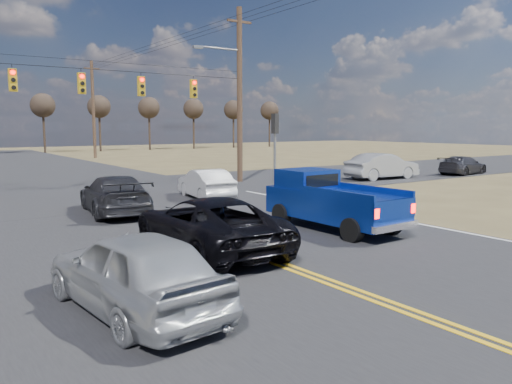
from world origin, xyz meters
TOP-DOWN VIEW (x-y plane):
  - ground at (0.00, 0.00)m, footprint 160.00×160.00m
  - road_main at (0.00, 10.00)m, footprint 14.00×120.00m
  - road_cross at (0.00, 18.00)m, footprint 120.00×12.00m
  - signal_gantry at (0.50, 17.79)m, footprint 19.60×4.83m
  - utility_poles at (0.00, 17.00)m, footprint 19.60×58.32m
  - treeline at (0.00, 26.96)m, footprint 87.00×117.80m
  - pickup_truck at (3.90, 4.83)m, footprint 2.04×4.92m
  - silver_suv at (-3.92, 1.44)m, footprint 2.19×4.53m
  - black_suv at (-0.80, 4.37)m, footprint 2.68×5.37m
  - white_car_queue at (3.95, 13.05)m, footprint 2.05×4.25m
  - dgrey_car_queue at (-0.80, 11.50)m, footprint 2.71×5.21m
  - cross_car_east_near at (17.12, 14.25)m, footprint 2.06×5.01m
  - cross_car_east_far at (24.09, 13.22)m, footprint 2.29×4.54m

SIDE VIEW (x-z plane):
  - ground at x=0.00m, z-range 0.00..0.00m
  - road_main at x=0.00m, z-range -0.01..0.01m
  - road_cross at x=0.00m, z-range -0.01..0.01m
  - cross_car_east_far at x=24.09m, z-range 0.00..1.26m
  - white_car_queue at x=3.95m, z-range 0.00..1.34m
  - dgrey_car_queue at x=-0.80m, z-range 0.00..1.44m
  - black_suv at x=-0.80m, z-range 0.00..1.46m
  - silver_suv at x=-3.92m, z-range 0.00..1.49m
  - cross_car_east_near at x=17.12m, z-range 0.00..1.61m
  - pickup_truck at x=3.90m, z-range -0.03..1.81m
  - signal_gantry at x=0.50m, z-range 0.06..10.06m
  - utility_poles at x=0.00m, z-range 0.23..10.23m
  - treeline at x=0.00m, z-range 2.00..9.40m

